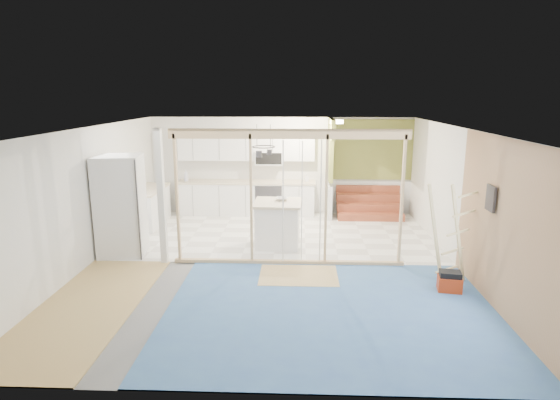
{
  "coord_description": "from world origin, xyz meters",
  "views": [
    {
      "loc": [
        0.48,
        -8.5,
        3.22
      ],
      "look_at": [
        0.12,
        0.6,
        1.13
      ],
      "focal_mm": 30.0,
      "sensor_mm": 36.0,
      "label": 1
    }
  ],
  "objects_px": {
    "fridge": "(121,206)",
    "ladder": "(450,233)",
    "toolbox": "(450,282)",
    "island": "(278,224)"
  },
  "relations": [
    {
      "from": "fridge",
      "to": "island",
      "type": "distance_m",
      "value": 3.22
    },
    {
      "from": "fridge",
      "to": "ladder",
      "type": "bearing_deg",
      "value": -19.24
    },
    {
      "from": "fridge",
      "to": "toolbox",
      "type": "distance_m",
      "value": 6.33
    },
    {
      "from": "island",
      "to": "ladder",
      "type": "height_order",
      "value": "ladder"
    },
    {
      "from": "toolbox",
      "to": "ladder",
      "type": "xyz_separation_m",
      "value": [
        0.06,
        0.39,
        0.72
      ]
    },
    {
      "from": "fridge",
      "to": "toolbox",
      "type": "relative_size",
      "value": 4.86
    },
    {
      "from": "fridge",
      "to": "ladder",
      "type": "distance_m",
      "value": 6.24
    },
    {
      "from": "toolbox",
      "to": "fridge",
      "type": "bearing_deg",
      "value": 174.45
    },
    {
      "from": "toolbox",
      "to": "ladder",
      "type": "bearing_deg",
      "value": 90.53
    },
    {
      "from": "ladder",
      "to": "island",
      "type": "bearing_deg",
      "value": 131.83
    }
  ]
}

